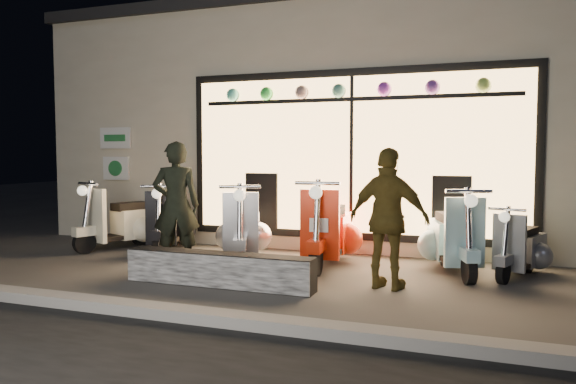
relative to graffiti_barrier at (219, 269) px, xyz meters
name	(u,v)px	position (x,y,z in m)	size (l,w,h in m)	color
ground	(254,276)	(0.17, 0.65, -0.20)	(40.00, 40.00, 0.00)	#383533
kerb	(170,313)	(0.17, -1.35, -0.14)	(40.00, 0.25, 0.12)	slate
shop_building	(350,128)	(0.17, 5.63, 1.90)	(10.20, 6.23, 4.20)	beige
graffiti_barrier	(219,269)	(0.00, 0.00, 0.00)	(2.36, 0.28, 0.40)	black
scooter_silver	(243,230)	(-0.43, 1.61, 0.24)	(0.87, 1.52, 1.10)	black
scooter_red	(329,231)	(0.85, 1.76, 0.27)	(0.59, 1.63, 1.17)	black
scooter_black	(169,223)	(-1.96, 2.03, 0.22)	(0.78, 1.46, 1.05)	black
scooter_cream	(128,222)	(-2.68, 1.89, 0.23)	(0.84, 1.48, 1.07)	black
scooter_blue	(452,238)	(2.53, 1.86, 0.24)	(0.81, 1.53, 1.09)	black
scooter_grey	(522,248)	(3.40, 1.86, 0.15)	(0.68, 1.22, 0.88)	black
man	(176,205)	(-1.05, 0.76, 0.67)	(0.63, 0.42, 1.74)	black
woman	(389,219)	(1.91, 0.55, 0.62)	(0.96, 0.40, 1.64)	brown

